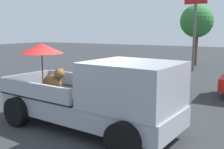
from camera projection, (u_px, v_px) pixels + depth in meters
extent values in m
plane|color=#2D3033|center=(88.00, 128.00, 7.34)|extent=(80.00, 80.00, 0.00)
cylinder|color=black|center=(163.00, 116.00, 7.08)|extent=(0.82, 0.35, 0.80)
cylinder|color=black|center=(123.00, 141.00, 5.50)|extent=(0.82, 0.35, 0.80)
cylinder|color=black|center=(67.00, 97.00, 9.06)|extent=(0.82, 0.35, 0.80)
cylinder|color=black|center=(17.00, 112.00, 7.47)|extent=(0.82, 0.35, 0.80)
cube|color=#9EA3AD|center=(88.00, 108.00, 7.25)|extent=(5.15, 2.26, 0.50)
cube|color=#9EA3AD|center=(133.00, 85.00, 6.33)|extent=(2.27, 2.05, 1.08)
cube|color=#4C606B|center=(174.00, 81.00, 5.74)|extent=(0.22, 1.72, 0.64)
cube|color=black|center=(57.00, 92.00, 7.86)|extent=(2.96, 2.10, 0.06)
cube|color=#9EA3AD|center=(78.00, 80.00, 8.56)|extent=(2.80, 0.36, 0.40)
cube|color=#9EA3AD|center=(31.00, 90.00, 7.07)|extent=(2.80, 0.36, 0.40)
cube|color=#9EA3AD|center=(27.00, 79.00, 8.58)|extent=(0.27, 1.84, 0.40)
ellipsoid|color=brown|center=(52.00, 84.00, 7.58)|extent=(0.71, 0.38, 0.52)
sphere|color=brown|center=(60.00, 74.00, 7.36)|extent=(0.31, 0.31, 0.28)
cone|color=brown|center=(62.00, 68.00, 7.40)|extent=(0.10, 0.10, 0.12)
cone|color=brown|center=(57.00, 69.00, 7.27)|extent=(0.10, 0.10, 0.12)
cylinder|color=black|center=(43.00, 72.00, 7.67)|extent=(0.03, 0.03, 1.15)
cone|color=red|center=(42.00, 48.00, 7.56)|extent=(1.32, 1.32, 0.28)
cylinder|color=#59595B|center=(194.00, 38.00, 17.26)|extent=(0.16, 0.16, 4.26)
cylinder|color=brown|center=(195.00, 49.00, 20.37)|extent=(0.32, 0.32, 2.45)
sphere|color=#2D7A33|center=(197.00, 21.00, 20.03)|extent=(2.44, 2.44, 2.44)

